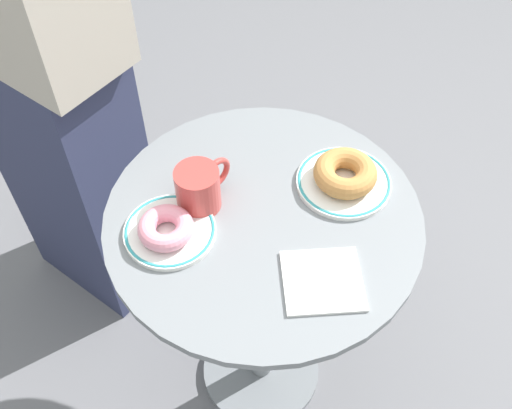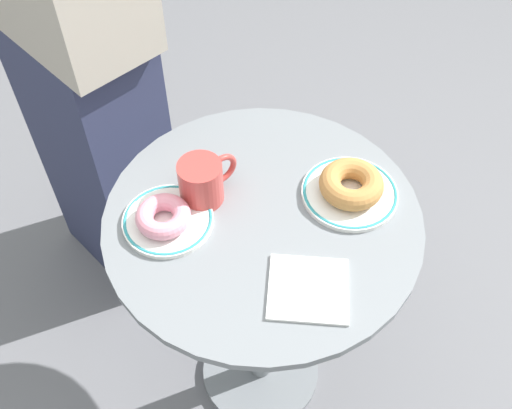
# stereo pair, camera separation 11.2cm
# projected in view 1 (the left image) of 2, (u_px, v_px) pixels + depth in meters

# --- Properties ---
(ground_plane) EXTENTS (7.00, 7.00, 0.02)m
(ground_plane) POSITION_uv_depth(u_px,v_px,m) (261.00, 372.00, 1.69)
(ground_plane) COLOR slate
(cafe_table) EXTENTS (0.61, 0.61, 0.71)m
(cafe_table) POSITION_uv_depth(u_px,v_px,m) (262.00, 279.00, 1.31)
(cafe_table) COLOR slate
(cafe_table) RESTS_ON ground
(plate_left) EXTENTS (0.17, 0.17, 0.01)m
(plate_left) POSITION_uv_depth(u_px,v_px,m) (170.00, 231.00, 1.10)
(plate_left) COLOR white
(plate_left) RESTS_ON cafe_table
(plate_right) EXTENTS (0.19, 0.19, 0.01)m
(plate_right) POSITION_uv_depth(u_px,v_px,m) (344.00, 182.00, 1.18)
(plate_right) COLOR white
(plate_right) RESTS_ON cafe_table
(donut_pink_frosted) EXTENTS (0.14, 0.14, 0.03)m
(donut_pink_frosted) POSITION_uv_depth(u_px,v_px,m) (166.00, 228.00, 1.08)
(donut_pink_frosted) COLOR pink
(donut_pink_frosted) RESTS_ON plate_left
(donut_old_fashioned) EXTENTS (0.14, 0.14, 0.04)m
(donut_old_fashioned) POSITION_uv_depth(u_px,v_px,m) (345.00, 173.00, 1.16)
(donut_old_fashioned) COLOR #BC7F42
(donut_old_fashioned) RESTS_ON plate_right
(paper_napkin) EXTENTS (0.17, 0.17, 0.01)m
(paper_napkin) POSITION_uv_depth(u_px,v_px,m) (323.00, 281.00, 1.04)
(paper_napkin) COLOR white
(paper_napkin) RESTS_ON cafe_table
(coffee_mug) EXTENTS (0.12, 0.08, 0.09)m
(coffee_mug) POSITION_uv_depth(u_px,v_px,m) (199.00, 188.00, 1.12)
(coffee_mug) COLOR #B73D38
(coffee_mug) RESTS_ON cafe_table
(person_figure) EXTENTS (0.41, 0.48, 1.60)m
(person_figure) POSITION_uv_depth(u_px,v_px,m) (39.00, 66.00, 1.31)
(person_figure) COLOR #2D3351
(person_figure) RESTS_ON ground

